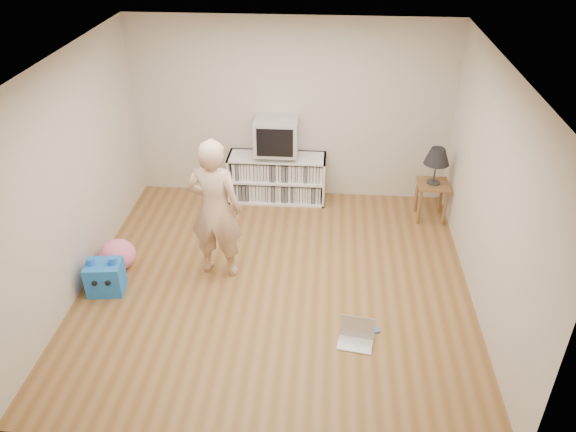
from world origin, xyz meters
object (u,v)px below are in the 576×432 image
(dvd_deck, at_px, (277,154))
(person, at_px, (215,210))
(crt_tv, at_px, (277,135))
(plush_pink, at_px, (118,255))
(side_table, at_px, (432,192))
(media_unit, at_px, (277,177))
(plush_blue, at_px, (105,277))
(laptop, at_px, (356,336))
(table_lamp, at_px, (437,157))

(dvd_deck, distance_m, person, 1.91)
(crt_tv, bearing_deg, plush_pink, -133.78)
(crt_tv, relative_size, side_table, 1.09)
(media_unit, distance_m, person, 1.99)
(side_table, xyz_separation_m, plush_blue, (-3.93, -1.94, -0.22))
(person, relative_size, laptop, 4.43)
(person, distance_m, plush_blue, 1.48)
(table_lamp, relative_size, plush_blue, 1.11)
(media_unit, xyz_separation_m, dvd_deck, (-0.00, -0.02, 0.39))
(side_table, relative_size, table_lamp, 1.07)
(media_unit, bearing_deg, plush_pink, -133.49)
(plush_blue, distance_m, plush_pink, 0.46)
(crt_tv, distance_m, table_lamp, 2.20)
(dvd_deck, bearing_deg, crt_tv, -90.00)
(laptop, xyz_separation_m, plush_blue, (-2.86, 0.60, 0.13))
(person, bearing_deg, crt_tv, -99.23)
(person, xyz_separation_m, plush_blue, (-1.23, -0.48, -0.67))
(side_table, relative_size, plush_blue, 1.19)
(crt_tv, height_order, person, person)
(table_lamp, bearing_deg, side_table, 0.00)
(crt_tv, xyz_separation_m, table_lamp, (2.17, -0.37, -0.08))
(dvd_deck, bearing_deg, plush_pink, -133.73)
(media_unit, xyz_separation_m, table_lamp, (2.17, -0.39, 0.59))
(side_table, bearing_deg, table_lamp, 0.00)
(dvd_deck, distance_m, laptop, 3.18)
(side_table, distance_m, person, 3.10)
(side_table, xyz_separation_m, table_lamp, (0.00, 0.00, 0.53))
(table_lamp, height_order, plush_blue, table_lamp)
(media_unit, relative_size, dvd_deck, 3.11)
(crt_tv, bearing_deg, person, -106.08)
(media_unit, bearing_deg, person, -105.93)
(media_unit, bearing_deg, dvd_deck, -90.00)
(side_table, xyz_separation_m, person, (-2.70, -1.46, 0.45))
(table_lamp, distance_m, person, 3.07)
(media_unit, relative_size, plush_pink, 3.23)
(plush_blue, bearing_deg, laptop, -18.90)
(table_lamp, bearing_deg, plush_blue, -153.72)
(media_unit, relative_size, table_lamp, 2.72)
(media_unit, xyz_separation_m, plush_pink, (-1.77, -1.87, -0.17))
(laptop, bearing_deg, media_unit, 119.71)
(dvd_deck, bearing_deg, laptop, -69.30)
(media_unit, xyz_separation_m, laptop, (1.10, -2.92, -0.28))
(side_table, bearing_deg, laptop, -112.92)
(side_table, bearing_deg, plush_blue, -153.72)
(side_table, xyz_separation_m, laptop, (-1.07, -2.54, -0.35))
(media_unit, distance_m, laptop, 3.14)
(crt_tv, xyz_separation_m, plush_blue, (-1.76, -2.31, -0.82))
(person, bearing_deg, plush_pink, 7.70)
(media_unit, relative_size, crt_tv, 2.33)
(dvd_deck, bearing_deg, table_lamp, -9.67)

